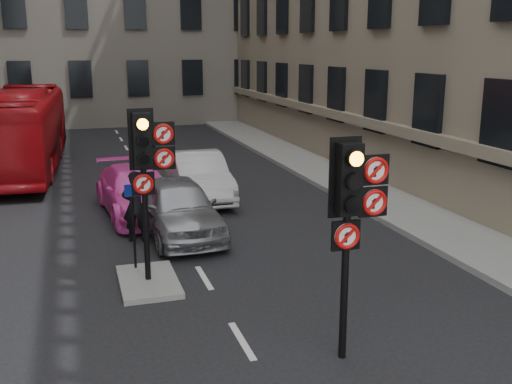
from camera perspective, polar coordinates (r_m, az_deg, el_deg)
pavement_right at (r=21.86m, az=9.69°, el=0.77°), size 3.00×50.00×0.16m
centre_island at (r=12.98m, az=-10.21°, el=-8.39°), size 1.20×2.00×0.12m
signal_near at (r=9.21m, az=9.22°, el=-0.98°), size 0.91×0.40×3.58m
signal_far at (r=12.25m, az=-10.32°, el=3.18°), size 0.91×0.40×3.58m
car_silver at (r=15.94m, az=-7.42°, el=-1.44°), size 2.06×4.56×1.52m
car_white at (r=19.69m, az=-5.48°, el=1.50°), size 1.69×4.63×1.52m
car_pink at (r=18.15m, az=-11.26°, el=0.08°), size 2.39×5.00×1.41m
bus_red at (r=25.93m, az=-21.53°, el=5.51°), size 3.36×11.87×3.27m
motorcycle at (r=18.52m, az=-9.88°, el=-0.08°), size 0.64×1.86×1.10m
motorcyclist at (r=15.59m, az=-11.42°, el=-1.33°), size 0.76×0.59×1.85m
info_sign at (r=13.24m, az=-11.63°, el=-2.10°), size 0.33×0.10×1.91m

